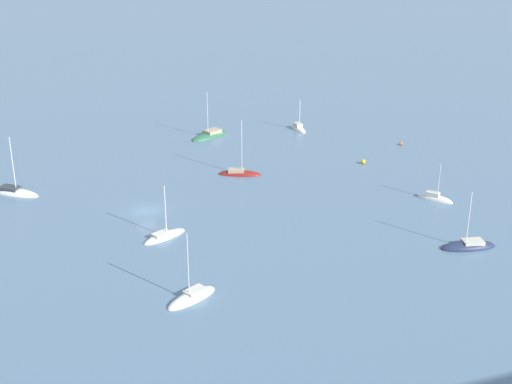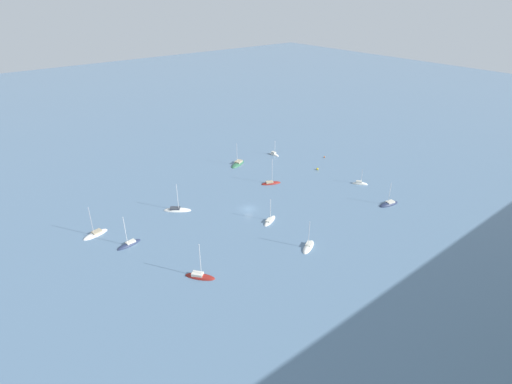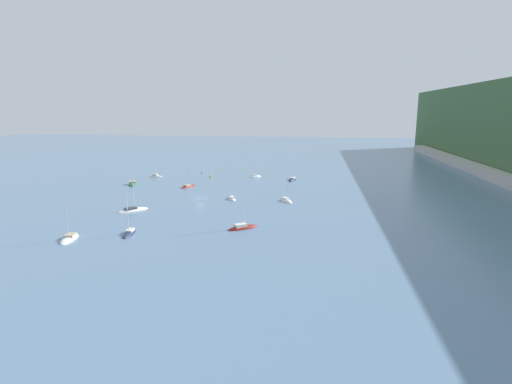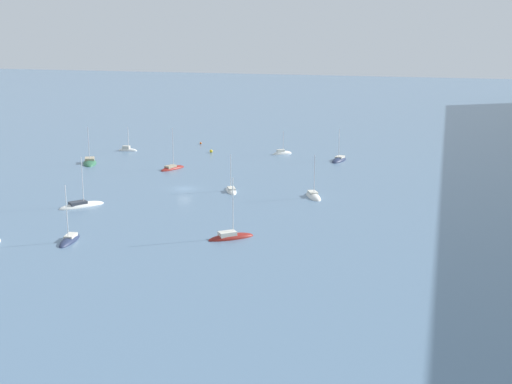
# 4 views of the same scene
# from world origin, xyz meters

# --- Properties ---
(ground_plane) EXTENTS (600.00, 600.00, 0.00)m
(ground_plane) POSITION_xyz_m (0.00, 0.00, 0.00)
(ground_plane) COLOR slate
(sailboat_0) EXTENTS (2.06, 5.15, 6.96)m
(sailboat_0) POSITION_xyz_m (-36.34, -29.39, 0.14)
(sailboat_0) COLOR white
(sailboat_0) RESTS_ON ground_plane
(sailboat_1) EXTENTS (8.31, 7.41, 9.97)m
(sailboat_1) POSITION_xyz_m (17.99, -13.36, 0.09)
(sailboat_1) COLOR white
(sailboat_1) RESTS_ON ground_plane
(sailboat_2) EXTENTS (6.92, 4.62, 8.03)m
(sailboat_2) POSITION_xyz_m (-0.52, 9.73, 0.08)
(sailboat_2) COLOR white
(sailboat_2) RESTS_ON ground_plane
(sailboat_3) EXTENTS (7.33, 2.98, 9.72)m
(sailboat_3) POSITION_xyz_m (37.38, -4.90, 0.09)
(sailboat_3) COLOR #232D4C
(sailboat_3) RESTS_ON ground_plane
(sailboat_4) EXTENTS (9.19, 6.61, 9.75)m
(sailboat_4) POSITION_xyz_m (-18.55, -30.90, 0.10)
(sailboat_4) COLOR #2D6647
(sailboat_4) RESTS_ON ground_plane
(sailboat_5) EXTENTS (7.37, 4.85, 10.14)m
(sailboat_5) POSITION_xyz_m (-17.47, -9.52, 0.10)
(sailboat_5) COLOR maroon
(sailboat_5) RESTS_ON ground_plane
(sailboat_6) EXTENTS (6.54, 7.35, 10.40)m
(sailboat_6) POSITION_xyz_m (29.49, 18.78, 0.12)
(sailboat_6) COLOR maroon
(sailboat_6) RESTS_ON ground_plane
(sailboat_7) EXTENTS (7.81, 3.79, 8.71)m
(sailboat_7) POSITION_xyz_m (-37.23, 25.92, 0.07)
(sailboat_7) COLOR #232D4C
(sailboat_7) RESTS_ON ground_plane
(sailboat_9) EXTENTS (4.56, 5.03, 6.70)m
(sailboat_9) POSITION_xyz_m (-41.97, 10.64, 0.11)
(sailboat_9) COLOR white
(sailboat_9) RESTS_ON ground_plane
(sailboat_10) EXTENTS (7.11, 5.04, 9.19)m
(sailboat_10) POSITION_xyz_m (0.06, 26.50, 0.08)
(sailboat_10) COLOR white
(sailboat_10) RESTS_ON ground_plane
(mooring_buoy_0) EXTENTS (0.81, 0.81, 0.81)m
(mooring_buoy_0) POSITION_xyz_m (-39.20, -7.41, 0.40)
(mooring_buoy_0) COLOR yellow
(mooring_buoy_0) RESTS_ON ground_plane
(mooring_buoy_1) EXTENTS (0.58, 0.58, 0.58)m
(mooring_buoy_1) POSITION_xyz_m (-50.51, -14.20, 0.29)
(mooring_buoy_1) COLOR orange
(mooring_buoy_1) RESTS_ON ground_plane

